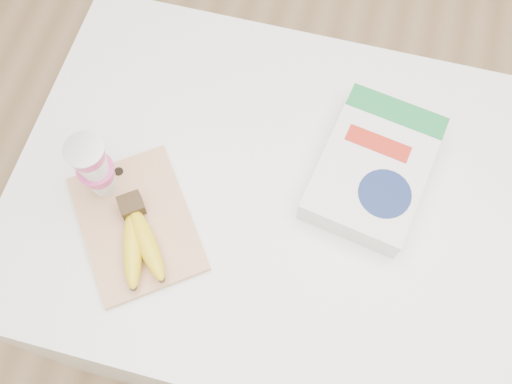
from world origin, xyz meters
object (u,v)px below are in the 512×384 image
at_px(bananas, 139,240).
at_px(yogurt_stack, 94,168).
at_px(cereal_box, 374,168).
at_px(cutting_board, 137,223).
at_px(table, 296,263).

distance_m(bananas, yogurt_stack, 0.17).
height_order(yogurt_stack, cereal_box, yogurt_stack).
height_order(cutting_board, cereal_box, cereal_box).
height_order(bananas, yogurt_stack, yogurt_stack).
xyz_separation_m(bananas, yogurt_stack, (-0.11, 0.10, 0.08)).
height_order(table, cutting_board, cutting_board).
relative_size(table, cereal_box, 3.66).
bearing_deg(cutting_board, bananas, -95.79).
distance_m(bananas, cereal_box, 0.51).
bearing_deg(yogurt_stack, table, 11.58).
relative_size(table, bananas, 6.26).
distance_m(yogurt_stack, cereal_box, 0.58).
distance_m(table, bananas, 0.64).
xyz_separation_m(cutting_board, cereal_box, (0.45, 0.24, 0.03)).
xyz_separation_m(table, cereal_box, (0.11, 0.09, 0.52)).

